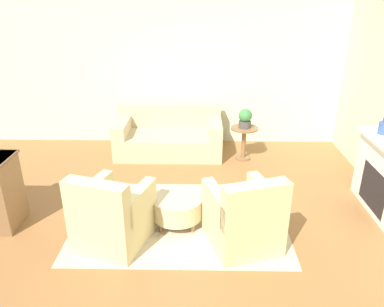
% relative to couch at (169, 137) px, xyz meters
% --- Properties ---
extents(ground_plane, '(16.00, 16.00, 0.00)m').
position_rel_couch_xyz_m(ground_plane, '(0.32, -2.34, -0.31)').
color(ground_plane, '#996638').
extents(wall_back, '(9.91, 0.12, 2.80)m').
position_rel_couch_xyz_m(wall_back, '(0.32, 0.67, 1.09)').
color(wall_back, beige).
rests_on(wall_back, ground_plane).
extents(rug, '(2.81, 2.01, 0.01)m').
position_rel_couch_xyz_m(rug, '(0.32, -2.34, -0.30)').
color(rug, beige).
rests_on(rug, ground_plane).
extents(couch, '(1.97, 1.00, 0.86)m').
position_rel_couch_xyz_m(couch, '(0.00, 0.00, 0.00)').
color(couch, '#C6B289').
rests_on(couch, ground_plane).
extents(armchair_left, '(0.98, 1.05, 0.96)m').
position_rel_couch_xyz_m(armchair_left, '(-0.47, -2.86, 0.06)').
color(armchair_left, beige).
rests_on(armchair_left, rug).
extents(armchair_right, '(0.98, 1.05, 0.96)m').
position_rel_couch_xyz_m(armchair_right, '(1.11, -2.86, 0.06)').
color(armchair_right, beige).
rests_on(armchair_right, rug).
extents(ottoman_table, '(0.67, 0.67, 0.39)m').
position_rel_couch_xyz_m(ottoman_table, '(0.29, -2.43, -0.05)').
color(ottoman_table, '#C6B289').
rests_on(ottoman_table, rug).
extents(side_table, '(0.49, 0.49, 0.61)m').
position_rel_couch_xyz_m(side_table, '(1.39, -0.28, 0.10)').
color(side_table, olive).
rests_on(side_table, ground_plane).
extents(vase_mantel_near, '(0.15, 0.15, 0.23)m').
position_rel_couch_xyz_m(vase_mantel_near, '(3.13, -1.73, 0.82)').
color(vase_mantel_near, '#38569E').
rests_on(vase_mantel_near, fireplace).
extents(potted_plant_on_side_table, '(0.24, 0.24, 0.35)m').
position_rel_couch_xyz_m(potted_plant_on_side_table, '(1.39, -0.28, 0.48)').
color(potted_plant_on_side_table, '#4C4742').
rests_on(potted_plant_on_side_table, side_table).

